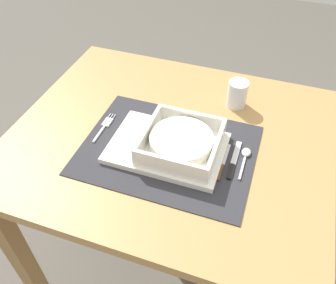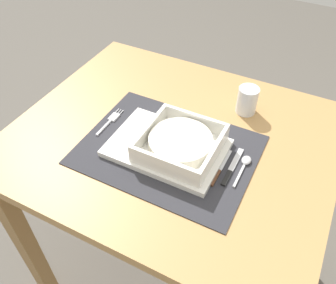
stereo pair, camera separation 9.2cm
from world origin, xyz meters
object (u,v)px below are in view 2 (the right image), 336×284
Objects in this scene: butter_knife at (231,169)px; bread_knife at (219,169)px; dining_table at (172,164)px; drinking_glass at (247,102)px; porridge_bowl at (180,144)px; spoon at (245,163)px; fork at (111,120)px.

butter_knife is 1.04× the size of bread_knife.
dining_table is at bearing 159.81° from bread_knife.
bread_knife is 1.61× the size of drinking_glass.
porridge_bowl is 0.17m from spoon.
spoon is at bearing -72.14° from drinking_glass.
fork is at bearing -171.38° from dining_table.
spoon is at bearing -0.28° from fork.
dining_table is at bearing 6.72° from fork.
drinking_glass is (-0.02, 0.26, 0.03)m from bread_knife.
butter_knife is (0.14, 0.01, -0.03)m from porridge_bowl.
spoon is 0.04m from butter_knife.
bread_knife is (0.35, -0.04, 0.00)m from fork.
porridge_bowl is at bearing 178.18° from bread_knife.
butter_knife reaches higher than fork.
bread_knife is at bearing -7.82° from fork.
dining_table is 0.21m from bread_knife.
spoon reaches higher than bread_knife.
dining_table is 0.18m from porridge_bowl.
porridge_bowl is 1.40× the size of butter_knife.
porridge_bowl is 1.53× the size of fork.
spoon is 0.07m from bread_knife.
porridge_bowl is at bearing -9.12° from fork.
porridge_bowl is at bearing -173.95° from butter_knife.
porridge_bowl is 0.14m from butter_knife.
spoon is (0.16, 0.04, -0.03)m from porridge_bowl.
drinking_glass reaches higher than porridge_bowl.
fork is at bearing -146.17° from drinking_glass.
fork is 1.13× the size of spoon.
spoon is at bearing 53.33° from butter_knife.
dining_table is 0.23m from butter_knife.
fork is 0.35m from bread_knife.
bread_knife is at bearing -3.15° from porridge_bowl.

